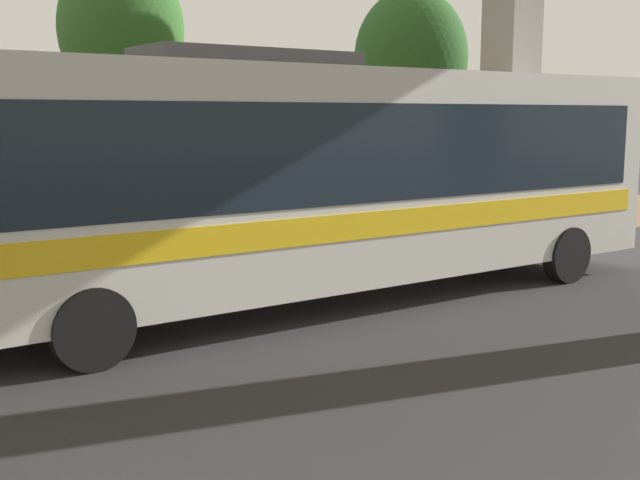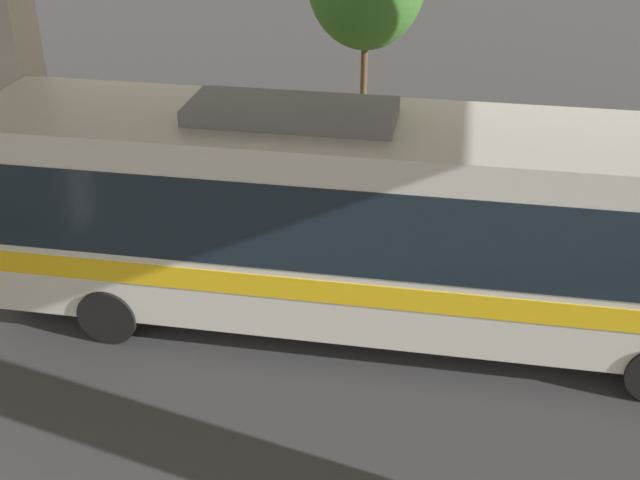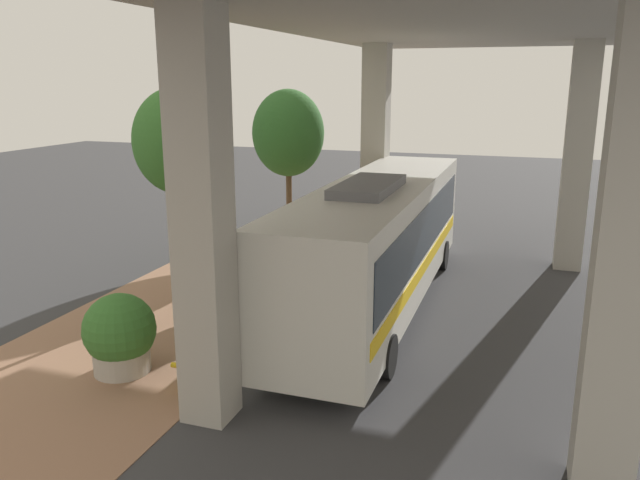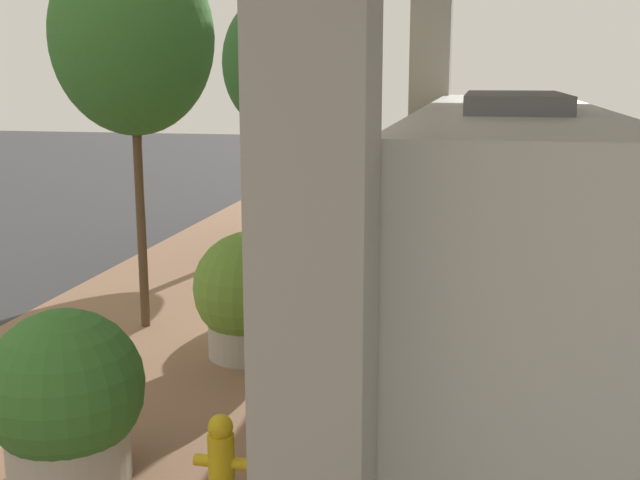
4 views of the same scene
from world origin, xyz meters
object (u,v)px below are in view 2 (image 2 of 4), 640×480
at_px(bus, 371,215).
at_px(fire_hydrant, 97,201).
at_px(planter_back, 302,179).
at_px(planter_front, 433,192).
at_px(planter_middle, 138,153).

relative_size(bus, fire_hydrant, 12.76).
relative_size(fire_hydrant, planter_back, 0.53).
bearing_deg(bus, planter_front, 166.09).
bearing_deg(bus, fire_hydrant, -114.08).
distance_m(fire_hydrant, planter_back, 4.35).
bearing_deg(planter_back, bus, 27.03).
height_order(bus, fire_hydrant, bus).
bearing_deg(bus, planter_middle, -127.41).
bearing_deg(planter_back, planter_front, 87.82).
distance_m(fire_hydrant, planter_middle, 1.80).
height_order(fire_hydrant, planter_middle, planter_middle).
bearing_deg(fire_hydrant, planter_front, 96.90).
xyz_separation_m(bus, planter_middle, (-4.46, -5.84, -1.20)).
bearing_deg(planter_middle, fire_hydrant, -8.78).
relative_size(planter_middle, planter_back, 0.97).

